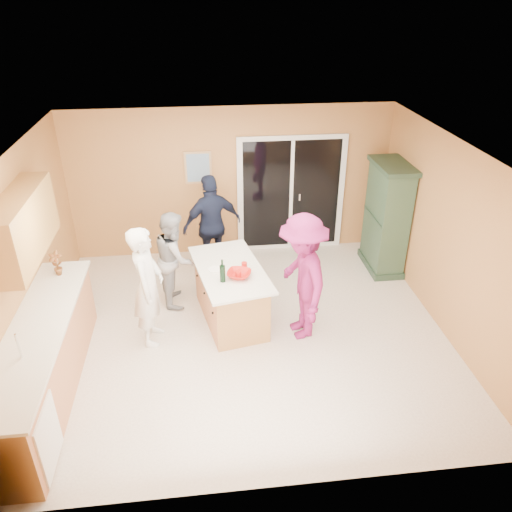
{
  "coord_description": "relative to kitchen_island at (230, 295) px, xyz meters",
  "views": [
    {
      "loc": [
        -0.53,
        -5.64,
        4.31
      ],
      "look_at": [
        0.15,
        0.1,
        1.15
      ],
      "focal_mm": 35.0,
      "sensor_mm": 36.0,
      "label": 1
    }
  ],
  "objects": [
    {
      "name": "floor",
      "position": [
        0.19,
        -0.35,
        -0.39
      ],
      "size": [
        5.5,
        5.5,
        0.0
      ],
      "primitive_type": "plane",
      "color": "silver",
      "rests_on": "ground"
    },
    {
      "name": "ceiling",
      "position": [
        0.19,
        -0.35,
        2.21
      ],
      "size": [
        5.5,
        5.0,
        0.1
      ],
      "primitive_type": "cube",
      "color": "white",
      "rests_on": "wall_back"
    },
    {
      "name": "wall_back",
      "position": [
        0.19,
        2.15,
        0.91
      ],
      "size": [
        5.5,
        0.1,
        2.6
      ],
      "primitive_type": "cube",
      "color": "tan",
      "rests_on": "ground"
    },
    {
      "name": "wall_front",
      "position": [
        0.19,
        -2.85,
        0.91
      ],
      "size": [
        5.5,
        0.1,
        2.6
      ],
      "primitive_type": "cube",
      "color": "tan",
      "rests_on": "ground"
    },
    {
      "name": "wall_left",
      "position": [
        -2.56,
        -0.35,
        0.91
      ],
      "size": [
        0.1,
        5.0,
        2.6
      ],
      "primitive_type": "cube",
      "color": "tan",
      "rests_on": "ground"
    },
    {
      "name": "wall_right",
      "position": [
        2.94,
        -0.35,
        0.91
      ],
      "size": [
        0.1,
        5.0,
        2.6
      ],
      "primitive_type": "cube",
      "color": "tan",
      "rests_on": "ground"
    },
    {
      "name": "left_cabinet_run",
      "position": [
        -2.26,
        -1.4,
        0.07
      ],
      "size": [
        0.65,
        3.05,
        1.24
      ],
      "color": "#C0764A",
      "rests_on": "floor"
    },
    {
      "name": "upper_cabinets",
      "position": [
        -2.39,
        -0.55,
        1.48
      ],
      "size": [
        0.35,
        1.6,
        0.75
      ],
      "primitive_type": "cube",
      "color": "#C0764A",
      "rests_on": "wall_left"
    },
    {
      "name": "sliding_door",
      "position": [
        1.24,
        2.11,
        0.66
      ],
      "size": [
        1.9,
        0.07,
        2.1
      ],
      "color": "silver",
      "rests_on": "floor"
    },
    {
      "name": "framed_picture",
      "position": [
        -0.36,
        2.12,
        1.21
      ],
      "size": [
        0.46,
        0.04,
        0.56
      ],
      "color": "tan",
      "rests_on": "wall_back"
    },
    {
      "name": "kitchen_island",
      "position": [
        0.0,
        0.0,
        0.0
      ],
      "size": [
        1.16,
        1.74,
        0.84
      ],
      "rotation": [
        0.0,
        0.0,
        0.19
      ],
      "color": "#C0764A",
      "rests_on": "floor"
    },
    {
      "name": "green_hutch",
      "position": [
        2.68,
        1.22,
        0.51
      ],
      "size": [
        0.53,
        1.01,
        1.85
      ],
      "color": "#233929",
      "rests_on": "floor"
    },
    {
      "name": "woman_white",
      "position": [
        -1.09,
        -0.36,
        0.45
      ],
      "size": [
        0.47,
        0.66,
        1.69
      ],
      "primitive_type": "imported",
      "rotation": [
        0.0,
        0.0,
        1.46
      ],
      "color": "white",
      "rests_on": "floor"
    },
    {
      "name": "woman_grey",
      "position": [
        -0.78,
        0.59,
        0.34
      ],
      "size": [
        0.59,
        0.74,
        1.46
      ],
      "primitive_type": "imported",
      "rotation": [
        0.0,
        0.0,
        1.62
      ],
      "color": "#A1A1A4",
      "rests_on": "floor"
    },
    {
      "name": "woman_navy",
      "position": [
        -0.19,
        1.42,
        0.46
      ],
      "size": [
        1.08,
        0.74,
        1.71
      ],
      "primitive_type": "imported",
      "rotation": [
        0.0,
        0.0,
        3.49
      ],
      "color": "#192337",
      "rests_on": "floor"
    },
    {
      "name": "woman_magenta",
      "position": [
        0.93,
        -0.45,
        0.5
      ],
      "size": [
        0.81,
        1.23,
        1.79
      ],
      "primitive_type": "imported",
      "rotation": [
        0.0,
        0.0,
        -1.44
      ],
      "color": "#891E64",
      "rests_on": "floor"
    },
    {
      "name": "serving_bowl",
      "position": [
        0.11,
        -0.25,
        0.49
      ],
      "size": [
        0.4,
        0.4,
        0.08
      ],
      "primitive_type": "imported",
      "rotation": [
        0.0,
        0.0,
        -0.32
      ],
      "color": "red",
      "rests_on": "kitchen_island"
    },
    {
      "name": "tulip_vase",
      "position": [
        -2.26,
        -0.08,
        0.72
      ],
      "size": [
        0.19,
        0.14,
        0.34
      ],
      "primitive_type": "imported",
      "rotation": [
        0.0,
        0.0,
        -0.12
      ],
      "color": "red",
      "rests_on": "left_cabinet_run"
    },
    {
      "name": "tumbler_near",
      "position": [
        0.2,
        -0.06,
        0.5
      ],
      "size": [
        0.08,
        0.08,
        0.11
      ],
      "primitive_type": "cylinder",
      "rotation": [
        0.0,
        0.0,
        -0.03
      ],
      "color": "red",
      "rests_on": "kitchen_island"
    },
    {
      "name": "tumbler_far",
      "position": [
        0.09,
        -0.3,
        0.51
      ],
      "size": [
        0.11,
        0.11,
        0.12
      ],
      "primitive_type": "cylinder",
      "rotation": [
        0.0,
        0.0,
        0.38
      ],
      "color": "red",
      "rests_on": "kitchen_island"
    },
    {
      "name": "wine_bottle",
      "position": [
        -0.11,
        -0.34,
        0.57
      ],
      "size": [
        0.08,
        0.08,
        0.33
      ],
      "rotation": [
        0.0,
        0.0,
        0.2
      ],
      "color": "black",
      "rests_on": "kitchen_island"
    },
    {
      "name": "white_plate",
      "position": [
        -0.2,
        -0.02,
        0.45
      ],
      "size": [
        0.22,
        0.22,
        0.01
      ],
      "primitive_type": "cylinder",
      "rotation": [
        0.0,
        0.0,
        -0.16
      ],
      "color": "white",
      "rests_on": "kitchen_island"
    }
  ]
}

